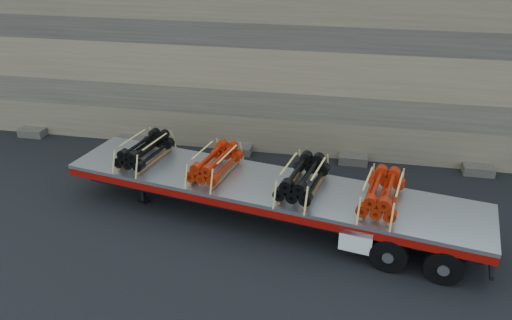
{
  "coord_description": "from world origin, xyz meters",
  "views": [
    {
      "loc": [
        1.61,
        -14.62,
        9.52
      ],
      "look_at": [
        -1.42,
        0.78,
        1.72
      ],
      "focal_mm": 35.0,
      "sensor_mm": 36.0,
      "label": 1
    }
  ],
  "objects_px": {
    "trailer": "(267,202)",
    "bundle_midfront": "(215,163)",
    "bundle_front": "(145,150)",
    "bundle_rear": "(382,194)",
    "bundle_midrear": "(303,179)"
  },
  "relations": [
    {
      "from": "bundle_midfront",
      "to": "bundle_midrear",
      "type": "distance_m",
      "value": 3.13
    },
    {
      "from": "bundle_midfront",
      "to": "bundle_midrear",
      "type": "bearing_deg",
      "value": -0.0
    },
    {
      "from": "trailer",
      "to": "bundle_front",
      "type": "bearing_deg",
      "value": -180.0
    },
    {
      "from": "bundle_midfront",
      "to": "bundle_rear",
      "type": "relative_size",
      "value": 0.98
    },
    {
      "from": "trailer",
      "to": "bundle_midrear",
      "type": "bearing_deg",
      "value": -0.0
    },
    {
      "from": "bundle_midfront",
      "to": "bundle_midrear",
      "type": "relative_size",
      "value": 0.94
    },
    {
      "from": "bundle_midfront",
      "to": "bundle_rear",
      "type": "height_order",
      "value": "bundle_rear"
    },
    {
      "from": "trailer",
      "to": "bundle_midrear",
      "type": "height_order",
      "value": "bundle_midrear"
    },
    {
      "from": "bundle_midrear",
      "to": "bundle_front",
      "type": "bearing_deg",
      "value": 180.0
    },
    {
      "from": "trailer",
      "to": "bundle_midrear",
      "type": "xyz_separation_m",
      "value": [
        1.2,
        -0.22,
        1.14
      ]
    },
    {
      "from": "trailer",
      "to": "bundle_rear",
      "type": "distance_m",
      "value": 3.9
    },
    {
      "from": "trailer",
      "to": "bundle_midfront",
      "type": "distance_m",
      "value": 2.21
    },
    {
      "from": "bundle_midfront",
      "to": "bundle_rear",
      "type": "bearing_deg",
      "value": 0.0
    },
    {
      "from": "bundle_midfront",
      "to": "trailer",
      "type": "bearing_deg",
      "value": 0.0
    },
    {
      "from": "bundle_front",
      "to": "bundle_midrear",
      "type": "bearing_deg",
      "value": -0.0
    }
  ]
}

